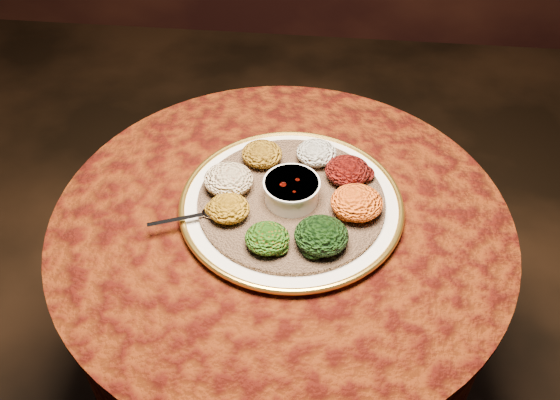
# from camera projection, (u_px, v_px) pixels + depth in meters

# --- Properties ---
(table) EXTENTS (0.96, 0.96, 0.73)m
(table) POSITION_uv_depth(u_px,v_px,m) (281.00, 274.00, 1.42)
(table) COLOR black
(table) RESTS_ON ground
(platter) EXTENTS (0.50, 0.50, 0.02)m
(platter) POSITION_uv_depth(u_px,v_px,m) (291.00, 205.00, 1.30)
(platter) COLOR white
(platter) RESTS_ON table
(injera) EXTENTS (0.46, 0.46, 0.01)m
(injera) POSITION_uv_depth(u_px,v_px,m) (291.00, 201.00, 1.30)
(injera) COLOR #8C6546
(injera) RESTS_ON platter
(stew_bowl) EXTENTS (0.12, 0.12, 0.05)m
(stew_bowl) POSITION_uv_depth(u_px,v_px,m) (292.00, 189.00, 1.27)
(stew_bowl) COLOR white
(stew_bowl) RESTS_ON injera
(spoon) EXTENTS (0.15, 0.07, 0.01)m
(spoon) POSITION_uv_depth(u_px,v_px,m) (208.00, 213.00, 1.26)
(spoon) COLOR silver
(spoon) RESTS_ON injera
(portion_ayib) EXTENTS (0.09, 0.08, 0.04)m
(portion_ayib) POSITION_uv_depth(u_px,v_px,m) (316.00, 153.00, 1.36)
(portion_ayib) COLOR beige
(portion_ayib) RESTS_ON injera
(portion_kitfo) EXTENTS (0.10, 0.09, 0.05)m
(portion_kitfo) POSITION_uv_depth(u_px,v_px,m) (347.00, 171.00, 1.32)
(portion_kitfo) COLOR black
(portion_kitfo) RESTS_ON injera
(portion_tikil) EXTENTS (0.11, 0.10, 0.05)m
(portion_tikil) POSITION_uv_depth(u_px,v_px,m) (357.00, 203.00, 1.25)
(portion_tikil) COLOR #A7620D
(portion_tikil) RESTS_ON injera
(portion_gomen) EXTENTS (0.11, 0.10, 0.05)m
(portion_gomen) POSITION_uv_depth(u_px,v_px,m) (321.00, 235.00, 1.19)
(portion_gomen) COLOR black
(portion_gomen) RESTS_ON injera
(portion_mixveg) EXTENTS (0.09, 0.08, 0.04)m
(portion_mixveg) POSITION_uv_depth(u_px,v_px,m) (267.00, 238.00, 1.19)
(portion_mixveg) COLOR #A4370A
(portion_mixveg) RESTS_ON injera
(portion_kik) EXTENTS (0.09, 0.08, 0.04)m
(portion_kik) POSITION_uv_depth(u_px,v_px,m) (228.00, 208.00, 1.24)
(portion_kik) COLOR #B5770F
(portion_kik) RESTS_ON injera
(portion_timatim) EXTENTS (0.10, 0.10, 0.05)m
(portion_timatim) POSITION_uv_depth(u_px,v_px,m) (229.00, 180.00, 1.30)
(portion_timatim) COLOR maroon
(portion_timatim) RESTS_ON injera
(portion_shiro) EXTENTS (0.09, 0.09, 0.04)m
(portion_shiro) POSITION_uv_depth(u_px,v_px,m) (262.00, 154.00, 1.36)
(portion_shiro) COLOR #916411
(portion_shiro) RESTS_ON injera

